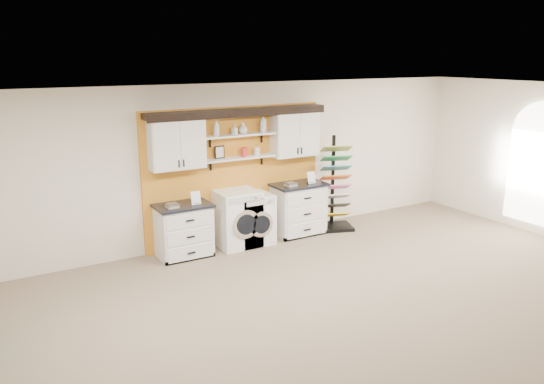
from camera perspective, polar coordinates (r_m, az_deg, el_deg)
floor at (r=6.75m, az=11.91°, el=-14.70°), size 10.00×10.00×0.00m
ceiling at (r=5.93m, az=13.33°, el=9.69°), size 10.00×10.00×0.00m
wall_back at (r=9.42m, az=-4.08°, el=3.10°), size 10.00×0.00×10.00m
accent_panel at (r=9.43m, az=-3.96°, el=1.88°), size 3.40×0.07×2.40m
upper_cabinet_left at (r=8.71m, az=-10.23°, el=5.18°), size 0.90×0.35×0.84m
upper_cabinet_right at (r=9.71m, az=2.45°, el=6.35°), size 0.90×0.35×0.84m
shelf_lower at (r=9.22m, az=-3.54°, el=3.69°), size 1.32×0.28×0.03m
shelf_upper at (r=9.15m, az=-3.58°, el=6.15°), size 1.32×0.28×0.03m
crown_molding at (r=9.11m, az=-3.65°, el=8.63°), size 3.30×0.41×0.13m
window_arched at (r=10.87m, az=26.60°, el=3.05°), size 0.06×1.10×2.25m
picture_frame at (r=9.09m, az=-5.66°, el=4.29°), size 0.18×0.02×0.22m
canister_red at (r=9.24m, az=-2.99°, el=4.32°), size 0.11×0.11×0.16m
canister_cream at (r=9.36m, az=-1.63°, el=4.41°), size 0.10×0.10×0.14m
base_cabinet_left at (r=8.91m, az=-9.48°, el=-4.08°), size 0.91×0.66×0.89m
base_cabinet_right at (r=9.88m, az=2.84°, el=-1.81°), size 0.99×0.66×0.97m
washer at (r=9.27m, az=-3.76°, el=-2.85°), size 0.71×0.71×0.99m
dryer at (r=9.41m, az=-2.14°, el=-2.87°), size 0.64×0.71×0.90m
sample_rack at (r=10.23m, az=6.76°, el=-0.90°), size 0.80×0.73×1.79m
soap_bottle_a at (r=8.95m, az=-6.00°, el=6.86°), size 0.14×0.14×0.26m
soap_bottle_b at (r=9.10m, az=-4.04°, el=6.73°), size 0.10×0.10×0.17m
soap_bottle_c at (r=9.17m, az=-3.15°, el=6.87°), size 0.18×0.18×0.19m
soap_bottle_d at (r=9.35m, az=-0.95°, el=7.41°), size 0.13×0.13×0.31m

